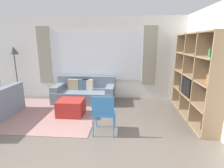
{
  "coord_description": "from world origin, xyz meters",
  "views": [
    {
      "loc": [
        1.0,
        -2.47,
        1.9
      ],
      "look_at": [
        0.66,
        1.84,
        0.85
      ],
      "focal_mm": 28.0,
      "sensor_mm": 36.0,
      "label": 1
    }
  ],
  "objects": [
    {
      "name": "shelving_unit",
      "position": [
        2.74,
        1.93,
        1.05
      ],
      "size": [
        0.38,
        2.31,
        2.12
      ],
      "color": "#515660",
      "rests_on": "ground_plane"
    },
    {
      "name": "ground_plane",
      "position": [
        0.0,
        0.0,
        0.0
      ],
      "size": [
        16.0,
        16.0,
        0.0
      ],
      "primitive_type": "plane",
      "color": "#665B51"
    },
    {
      "name": "floor_lamp",
      "position": [
        -2.68,
        3.06,
        1.5
      ],
      "size": [
        0.31,
        0.31,
        1.76
      ],
      "color": "black",
      "rests_on": "ground_plane"
    },
    {
      "name": "area_rug",
      "position": [
        -1.15,
        1.8,
        0.01
      ],
      "size": [
        2.82,
        2.34,
        0.01
      ],
      "primitive_type": "cube",
      "color": "gray",
      "rests_on": "ground_plane"
    },
    {
      "name": "ottoman",
      "position": [
        -0.41,
        1.74,
        0.21
      ],
      "size": [
        0.66,
        0.58,
        0.43
      ],
      "color": "#A82823",
      "rests_on": "ground_plane"
    },
    {
      "name": "couch_main",
      "position": [
        -0.32,
        2.88,
        0.29
      ],
      "size": [
        1.92,
        0.91,
        0.79
      ],
      "color": "slate",
      "rests_on": "ground_plane"
    },
    {
      "name": "wall_back",
      "position": [
        0.0,
        3.37,
        1.36
      ],
      "size": [
        7.0,
        0.11,
        2.7
      ],
      "color": "white",
      "rests_on": "ground_plane"
    },
    {
      "name": "folding_chair",
      "position": [
        0.57,
        0.84,
        0.52
      ],
      "size": [
        0.44,
        0.46,
        0.86
      ],
      "rotation": [
        0.0,
        0.0,
        3.14
      ],
      "color": "#3375B7",
      "rests_on": "ground_plane"
    },
    {
      "name": "wall_right",
      "position": [
        2.93,
        1.67,
        1.35
      ],
      "size": [
        0.07,
        4.54,
        2.7
      ],
      "primitive_type": "cube",
      "color": "white",
      "rests_on": "ground_plane"
    }
  ]
}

